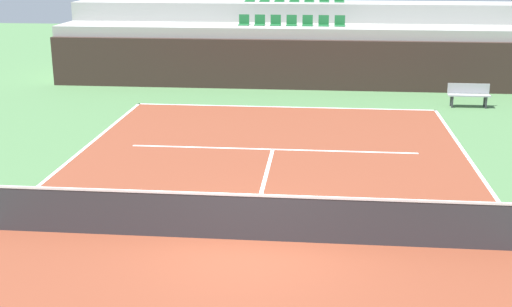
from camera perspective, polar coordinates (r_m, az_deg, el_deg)
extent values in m
plane|color=#477042|center=(13.48, -0.62, -7.35)|extent=(80.00, 80.00, 0.00)
cube|color=brown|center=(13.47, -0.62, -7.33)|extent=(11.00, 24.00, 0.01)
cube|color=white|center=(24.83, 2.38, 3.94)|extent=(11.00, 0.10, 0.00)
cube|color=white|center=(19.47, 1.43, 0.35)|extent=(8.26, 0.10, 0.00)
cube|color=white|center=(16.43, 0.60, -2.78)|extent=(0.10, 6.40, 0.00)
cube|color=#33231E|center=(28.00, 2.82, 7.49)|extent=(20.06, 0.30, 2.03)
cube|color=#9E9E99|center=(29.30, 2.97, 8.33)|extent=(20.06, 2.40, 2.46)
cube|color=#9E9E99|center=(31.62, 3.19, 9.69)|extent=(20.06, 2.40, 3.28)
cube|color=#1E6633|center=(29.31, -1.05, 10.81)|extent=(0.44, 0.44, 0.04)
cube|color=#1E6633|center=(29.49, -1.01, 11.28)|extent=(0.44, 0.04, 0.40)
cube|color=#1E6633|center=(29.24, 0.30, 10.80)|extent=(0.44, 0.44, 0.04)
cube|color=#1E6633|center=(29.42, 0.33, 11.27)|extent=(0.44, 0.04, 0.40)
cube|color=#1E6633|center=(29.19, 1.65, 10.78)|extent=(0.44, 0.44, 0.04)
cube|color=#1E6633|center=(29.36, 1.68, 11.25)|extent=(0.44, 0.04, 0.40)
cube|color=#1E6633|center=(29.15, 3.00, 10.76)|extent=(0.44, 0.44, 0.04)
cube|color=#1E6633|center=(29.32, 3.03, 11.23)|extent=(0.44, 0.04, 0.40)
cube|color=#1E6633|center=(29.12, 4.36, 10.73)|extent=(0.44, 0.44, 0.04)
cube|color=#1E6633|center=(29.30, 4.38, 11.20)|extent=(0.44, 0.04, 0.40)
cube|color=#1E6633|center=(29.11, 5.72, 10.70)|extent=(0.44, 0.44, 0.04)
cube|color=#1E6633|center=(29.29, 5.74, 11.16)|extent=(0.44, 0.04, 0.40)
cube|color=#1E6633|center=(29.12, 7.08, 10.65)|extent=(0.44, 0.44, 0.04)
cube|color=#1E6633|center=(29.30, 7.09, 11.12)|extent=(0.44, 0.04, 0.40)
cube|color=#1E6633|center=(31.62, -0.54, 12.74)|extent=(0.44, 0.44, 0.04)
cube|color=#1E6633|center=(31.55, 0.72, 12.73)|extent=(0.44, 0.44, 0.04)
cube|color=#1E6633|center=(31.50, 1.98, 12.72)|extent=(0.44, 0.44, 0.04)
cube|color=#1E6633|center=(31.46, 3.24, 12.69)|extent=(0.44, 0.44, 0.04)
cube|color=#1E6633|center=(31.44, 4.51, 12.67)|extent=(0.44, 0.44, 0.04)
cube|color=#1E6633|center=(31.44, 5.78, 12.63)|extent=(0.44, 0.44, 0.04)
cube|color=#1E6633|center=(31.44, 7.05, 12.60)|extent=(0.44, 0.44, 0.04)
cube|color=#333338|center=(13.29, -0.62, -5.50)|extent=(10.90, 0.02, 0.92)
cube|color=white|center=(13.12, -0.63, -3.53)|extent=(10.90, 0.04, 0.05)
cube|color=#99999E|center=(25.93, 17.53, 4.72)|extent=(1.50, 0.40, 0.05)
cube|color=#99999E|center=(26.06, 17.50, 5.27)|extent=(1.50, 0.04, 0.36)
cube|color=#2D2D33|center=(25.72, 16.24, 4.19)|extent=(0.06, 0.06, 0.42)
cube|color=#2D2D33|center=(25.97, 18.85, 4.08)|extent=(0.06, 0.06, 0.42)
cube|color=#2D2D33|center=(25.99, 16.13, 4.33)|extent=(0.06, 0.06, 0.42)
cube|color=#2D2D33|center=(26.24, 18.71, 4.21)|extent=(0.06, 0.06, 0.42)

